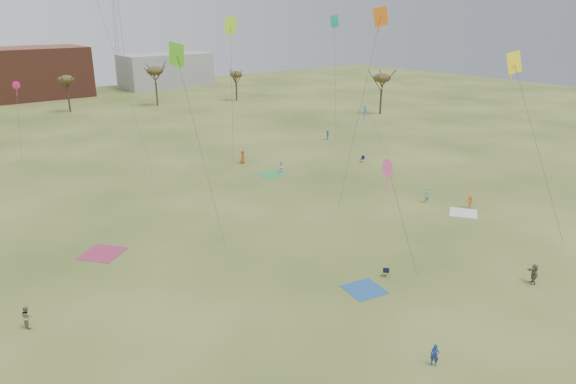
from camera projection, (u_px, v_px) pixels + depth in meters
ground at (389, 304)px, 39.00m from camera, size 260.00×260.00×0.00m
flyer_near_right at (435, 355)px, 32.09m from camera, size 0.55×0.62×1.43m
spectator_fore_b at (27, 317)px, 35.93m from camera, size 0.77×0.90×1.63m
spectator_fore_c at (534, 274)px, 41.71m from camera, size 1.33×1.52×1.66m
flyer_mid_b at (470, 201)px, 57.73m from camera, size 0.70×1.07×1.56m
flyer_mid_c at (427, 195)px, 59.38m from camera, size 0.71×0.54×1.76m
spectator_mid_e at (281, 167)px, 70.39m from camera, size 0.97×0.93×1.57m
flyer_far_b at (243, 157)px, 74.66m from camera, size 1.07×1.06×1.87m
flyer_far_c at (327, 135)px, 88.27m from camera, size 0.93×1.18×1.60m
blanket_blue at (364, 290)px, 41.04m from camera, size 3.23×3.23×0.03m
blanket_cream at (463, 213)px, 56.54m from camera, size 3.91×3.91×0.03m
blanket_plum at (103, 253)px, 47.14m from camera, size 4.69×4.69×0.03m
blanket_olive at (271, 174)px, 69.81m from camera, size 3.62×3.62×0.03m
camp_chair_center at (386, 273)px, 43.04m from camera, size 0.74×0.74×0.87m
camp_chair_right at (362, 160)px, 75.48m from camera, size 0.65×0.61×0.87m
kites_aloft at (164, 12)px, 59.23m from camera, size 54.95×59.38×26.30m
tree_line at (40, 90)px, 93.77m from camera, size 117.44×49.32×8.91m
building_brick at (29, 73)px, 129.07m from camera, size 26.00×16.00×12.00m
building_grey at (166, 70)px, 148.58m from camera, size 24.00×12.00×9.00m
radio_tower at (116, 15)px, 143.14m from camera, size 1.51×1.72×41.00m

